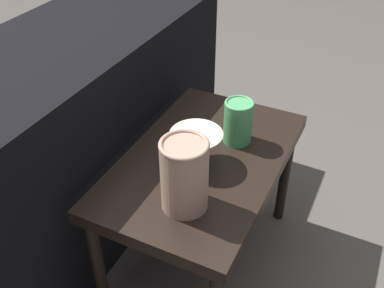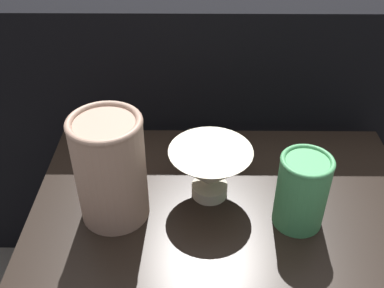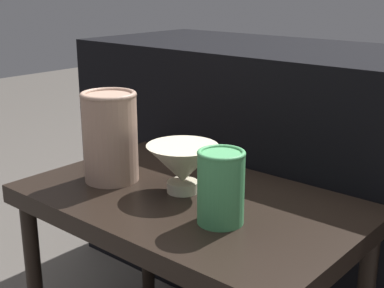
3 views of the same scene
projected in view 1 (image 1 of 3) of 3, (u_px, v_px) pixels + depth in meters
ground_plane at (201, 258)px, 1.59m from camera, size 8.00×8.00×0.00m
table at (203, 172)px, 1.34m from camera, size 0.70×0.44×0.45m
couch_backdrop at (69, 140)px, 1.55m from camera, size 1.38×0.50×0.71m
bowl at (196, 146)px, 1.26m from camera, size 0.15×0.15×0.10m
vase_textured_left at (184, 174)px, 1.10m from camera, size 0.12×0.12×0.20m
vase_colorful_right at (238, 121)px, 1.34m from camera, size 0.09×0.09×0.14m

